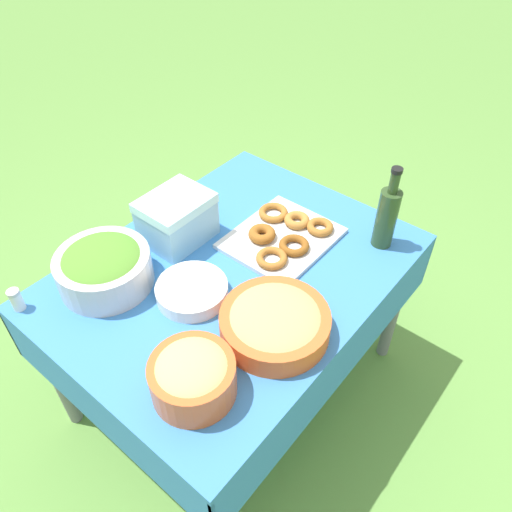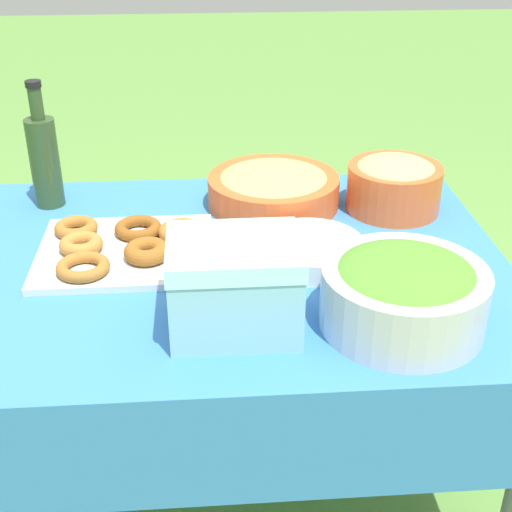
% 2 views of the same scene
% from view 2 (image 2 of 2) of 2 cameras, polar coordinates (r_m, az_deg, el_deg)
% --- Properties ---
extents(ground_plane, '(14.00, 14.00, 0.00)m').
position_cam_2_polar(ground_plane, '(1.98, -1.77, -17.99)').
color(ground_plane, '#609342').
extents(picnic_table, '(1.21, 0.92, 0.69)m').
position_cam_2_polar(picnic_table, '(1.60, -2.09, -3.19)').
color(picnic_table, '#387AC6').
rests_on(picnic_table, ground_plane).
extents(salad_bowl, '(0.30, 0.30, 0.14)m').
position_cam_2_polar(salad_bowl, '(1.33, 11.75, -2.78)').
color(salad_bowl, silver).
rests_on(salad_bowl, picnic_table).
extents(pasta_bowl, '(0.23, 0.23, 0.13)m').
position_cam_2_polar(pasta_bowl, '(1.79, 11.00, 5.77)').
color(pasta_bowl, '#E05B28').
rests_on(pasta_bowl, picnic_table).
extents(donut_platter, '(0.39, 0.34, 0.05)m').
position_cam_2_polar(donut_platter, '(1.59, -10.59, 0.72)').
color(donut_platter, silver).
rests_on(donut_platter, picnic_table).
extents(plate_stack, '(0.23, 0.23, 0.05)m').
position_cam_2_polar(plate_stack, '(1.54, 4.34, 0.43)').
color(plate_stack, white).
rests_on(plate_stack, picnic_table).
extents(olive_oil_bottle, '(0.07, 0.07, 0.32)m').
position_cam_2_polar(olive_oil_bottle, '(1.84, -16.58, 7.52)').
color(olive_oil_bottle, '#2D4723').
rests_on(olive_oil_bottle, picnic_table).
extents(bread_bowl, '(0.33, 0.33, 0.10)m').
position_cam_2_polar(bread_bowl, '(1.79, 1.40, 5.51)').
color(bread_bowl, '#E05B28').
rests_on(bread_bowl, picnic_table).
extents(cooler_box, '(0.24, 0.19, 0.18)m').
position_cam_2_polar(cooler_box, '(1.29, -1.60, -2.33)').
color(cooler_box, '#8CC6E5').
rests_on(cooler_box, picnic_table).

